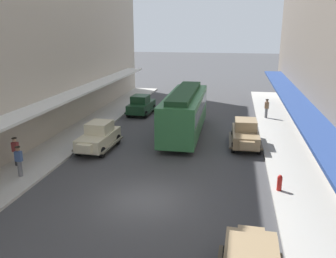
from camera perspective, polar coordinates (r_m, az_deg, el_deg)
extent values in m
plane|color=#424244|center=(17.12, -3.83, -11.35)|extent=(200.00, 200.00, 0.00)
cube|color=#B7B5AD|center=(20.18, -25.16, -8.28)|extent=(3.00, 60.00, 0.15)
cube|color=#B7B5AD|center=(17.01, 22.10, -12.53)|extent=(3.00, 60.00, 0.15)
cube|color=navy|center=(16.02, 25.30, -3.26)|extent=(1.80, 54.00, 0.16)
cube|color=#997F5B|center=(24.61, 12.37, -1.13)|extent=(1.81, 3.95, 0.80)
cube|color=#997F5B|center=(24.64, 12.44, 0.70)|extent=(1.49, 1.74, 0.70)
cube|color=#8C9EA8|center=(24.64, 12.44, 0.70)|extent=(1.41, 1.70, 0.42)
cube|color=#997F5B|center=(22.57, 12.63, -2.60)|extent=(0.94, 0.39, 0.52)
cube|color=#4C3F2D|center=(24.78, 14.52, -1.93)|extent=(0.34, 3.52, 0.12)
cube|color=#4C3F2D|center=(24.67, 10.12, -1.75)|extent=(0.34, 3.52, 0.12)
cylinder|color=black|center=(23.50, 14.43, -3.13)|extent=(0.24, 0.69, 0.68)
cylinder|color=black|center=(23.40, 10.49, -2.97)|extent=(0.24, 0.69, 0.68)
cylinder|color=black|center=(26.09, 13.94, -1.17)|extent=(0.24, 0.69, 0.68)
cylinder|color=black|center=(26.00, 10.40, -1.01)|extent=(0.24, 0.69, 0.68)
cube|color=beige|center=(23.89, -11.16, -1.59)|extent=(1.84, 3.96, 0.80)
cube|color=beige|center=(23.90, -11.02, 0.30)|extent=(1.50, 1.75, 0.70)
cube|color=#8C9EA8|center=(23.90, -11.02, 0.30)|extent=(1.43, 1.71, 0.42)
cube|color=beige|center=(22.05, -13.38, -3.10)|extent=(0.95, 0.39, 0.52)
cube|color=#6D6856|center=(23.63, -9.01, -2.49)|extent=(0.36, 3.52, 0.12)
cube|color=#6D6856|center=(24.38, -13.17, -2.14)|extent=(0.36, 3.52, 0.12)
cylinder|color=black|center=(22.53, -10.61, -3.73)|extent=(0.24, 0.69, 0.68)
cylinder|color=black|center=(23.19, -14.28, -3.38)|extent=(0.24, 0.69, 0.68)
cylinder|color=black|center=(24.91, -8.16, -1.67)|extent=(0.24, 0.69, 0.68)
cylinder|color=black|center=(25.52, -11.55, -1.40)|extent=(0.24, 0.69, 0.68)
cube|color=#997F5B|center=(13.40, 13.24, -16.36)|extent=(0.95, 0.39, 0.52)
cylinder|color=black|center=(13.01, 9.35, -19.61)|extent=(0.24, 0.69, 0.68)
cube|color=#193D23|center=(33.13, -4.34, 3.64)|extent=(1.87, 3.97, 0.80)
cube|color=#193D23|center=(32.75, -4.50, 4.83)|extent=(1.52, 1.76, 0.70)
cube|color=#8C9EA8|center=(32.75, -4.50, 4.83)|extent=(1.44, 1.73, 0.42)
cube|color=#193D23|center=(35.11, -3.29, 4.46)|extent=(0.95, 0.40, 0.52)
cube|color=black|center=(33.50, -5.88, 3.18)|extent=(0.40, 3.52, 0.12)
cube|color=black|center=(32.93, -2.75, 3.02)|extent=(0.40, 3.52, 0.12)
cylinder|color=black|center=(34.73, -4.91, 3.54)|extent=(0.25, 0.69, 0.68)
cylinder|color=black|center=(34.27, -2.34, 3.41)|extent=(0.25, 0.69, 0.68)
cylinder|color=black|center=(32.22, -6.42, 2.50)|extent=(0.25, 0.69, 0.68)
cylinder|color=black|center=(31.72, -3.67, 2.35)|extent=(0.25, 0.69, 0.68)
cube|color=#33723F|center=(26.30, 2.70, 2.63)|extent=(2.58, 9.62, 2.70)
cube|color=#1C3F23|center=(25.99, 2.74, 5.91)|extent=(1.57, 8.65, 0.36)
cube|color=#8C9EA8|center=(26.20, 2.71, 3.63)|extent=(2.60, 8.85, 0.95)
cube|color=black|center=(29.46, 3.41, 0.99)|extent=(2.01, 1.22, 0.40)
cube|color=black|center=(23.99, 1.72, -2.56)|extent=(2.01, 1.22, 0.40)
cylinder|color=#B21E19|center=(18.34, 17.57, -8.44)|extent=(0.24, 0.24, 0.70)
sphere|color=#B21E19|center=(18.20, 17.67, -7.38)|extent=(0.20, 0.20, 0.20)
cylinder|color=slate|center=(20.68, -22.81, -5.91)|extent=(0.24, 0.24, 0.85)
cube|color=#3F598C|center=(20.44, -23.03, -4.08)|extent=(0.36, 0.22, 0.56)
sphere|color=#9E7051|center=(20.32, -23.15, -3.02)|extent=(0.22, 0.22, 0.22)
cylinder|color=black|center=(20.28, -23.19, -2.70)|extent=(0.28, 0.28, 0.04)
cylinder|color=slate|center=(32.40, 15.58, 2.50)|extent=(0.24, 0.24, 0.85)
cube|color=#8C6647|center=(32.25, 15.68, 3.72)|extent=(0.36, 0.22, 0.56)
sphere|color=#9E7051|center=(32.17, 15.73, 4.41)|extent=(0.22, 0.22, 0.22)
cylinder|color=black|center=(32.14, 15.75, 4.62)|extent=(0.28, 0.28, 0.04)
cylinder|color=#2D2D33|center=(22.31, -23.28, -4.38)|extent=(0.24, 0.24, 0.85)
cube|color=maroon|center=(22.09, -23.48, -2.67)|extent=(0.36, 0.22, 0.56)
sphere|color=beige|center=(21.97, -23.59, -1.68)|extent=(0.22, 0.22, 0.22)
cylinder|color=black|center=(21.94, -23.63, -1.38)|extent=(0.28, 0.28, 0.04)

